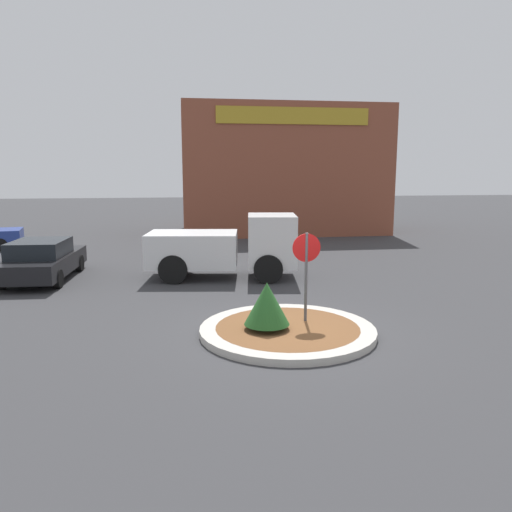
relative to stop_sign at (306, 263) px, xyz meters
The scene contains 7 objects.
ground_plane 1.71m from the stop_sign, 142.00° to the right, with size 120.00×120.00×0.00m, color #38383A.
traffic_island 1.64m from the stop_sign, 142.00° to the right, with size 4.05×4.05×0.16m.
stop_sign is the anchor object (origin of this frame).
island_shrub 1.39m from the stop_sign, 154.28° to the right, with size 1.04×1.04×1.08m.
utility_truck 6.05m from the stop_sign, 102.91° to the left, with size 5.31×2.66×2.21m.
storefront_building 19.27m from the stop_sign, 80.41° to the left, with size 11.95×6.07×7.44m.
parked_sedan_black 10.06m from the stop_sign, 139.80° to the left, with size 2.12×4.52×1.40m.
Camera 1 is at (-2.33, -10.82, 3.73)m, focal length 35.00 mm.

